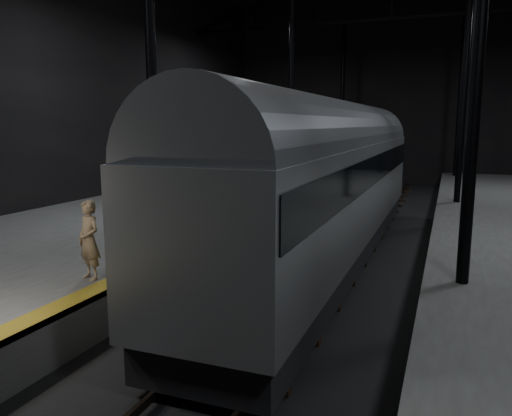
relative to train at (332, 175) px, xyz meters
The scene contains 6 objects.
ground 2.78m from the train, 89.83° to the right, with size 44.00×44.00×0.00m, color black.
platform_left 7.84m from the train, behind, with size 9.00×43.80×1.00m, color #4D4D4A.
tactile_strip 3.70m from the train, behind, with size 0.50×43.80×0.01m, color olive.
track 2.71m from the train, 89.83° to the right, with size 2.40×43.00×0.24m.
train is the anchor object (origin of this frame).
woman 7.80m from the train, 119.35° to the right, with size 0.64×0.42×1.75m, color #917859.
Camera 1 is at (3.38, -15.20, 4.37)m, focal length 35.00 mm.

